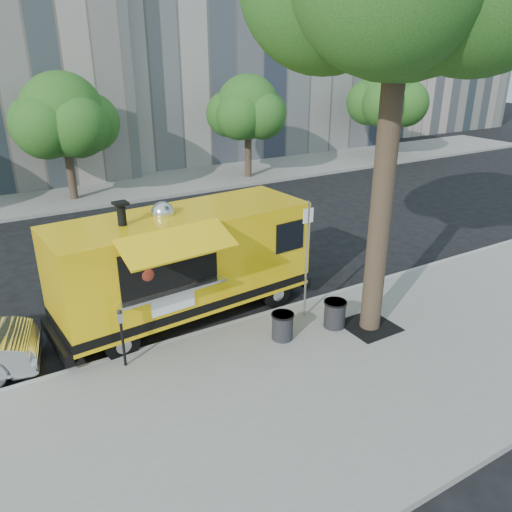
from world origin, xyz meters
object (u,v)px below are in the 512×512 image
(far_tree_c, at_px, (248,107))
(trash_bin_left, at_px, (283,325))
(trash_bin_right, at_px, (335,313))
(sign_post, at_px, (307,253))
(food_truck, at_px, (184,262))
(far_tree_b, at_px, (63,115))
(parking_meter, at_px, (122,331))
(far_tree_d, at_px, (389,95))

(far_tree_c, bearing_deg, trash_bin_left, -117.33)
(trash_bin_left, bearing_deg, trash_bin_right, -7.60)
(far_tree_c, xyz_separation_m, sign_post, (-6.45, -13.95, -1.87))
(food_truck, bearing_deg, far_tree_b, 85.79)
(trash_bin_left, bearing_deg, food_truck, 121.03)
(trash_bin_left, bearing_deg, parking_meter, 166.79)
(far_tree_b, relative_size, food_truck, 0.81)
(food_truck, height_order, trash_bin_right, food_truck)
(far_tree_b, height_order, sign_post, far_tree_b)
(far_tree_d, bearing_deg, trash_bin_right, -137.19)
(far_tree_c, xyz_separation_m, parking_meter, (-11.00, -13.75, -2.74))
(far_tree_c, bearing_deg, food_truck, -126.14)
(far_tree_b, distance_m, far_tree_c, 9.01)
(sign_post, height_order, trash_bin_left, sign_post)
(far_tree_d, relative_size, food_truck, 0.83)
(far_tree_b, height_order, trash_bin_right, far_tree_b)
(far_tree_b, distance_m, food_truck, 12.74)
(far_tree_b, bearing_deg, far_tree_c, -1.91)
(sign_post, bearing_deg, parking_meter, 177.48)
(far_tree_c, height_order, sign_post, far_tree_c)
(far_tree_d, relative_size, trash_bin_right, 8.42)
(parking_meter, bearing_deg, food_truck, 36.27)
(sign_post, height_order, trash_bin_right, sign_post)
(far_tree_c, height_order, far_tree_d, far_tree_d)
(far_tree_b, xyz_separation_m, parking_meter, (-2.00, -14.05, -2.85))
(far_tree_d, height_order, trash_bin_right, far_tree_d)
(far_tree_b, height_order, parking_meter, far_tree_b)
(far_tree_b, bearing_deg, trash_bin_right, -79.23)
(far_tree_c, distance_m, food_truck, 15.30)
(far_tree_c, bearing_deg, parking_meter, -128.66)
(trash_bin_right, bearing_deg, far_tree_b, 100.77)
(far_tree_c, xyz_separation_m, trash_bin_right, (-6.14, -14.75, -3.21))
(food_truck, height_order, trash_bin_left, food_truck)
(far_tree_d, height_order, parking_meter, far_tree_d)
(sign_post, bearing_deg, far_tree_d, 40.70)
(trash_bin_left, bearing_deg, far_tree_c, 62.67)
(far_tree_d, distance_m, sign_post, 21.79)
(parking_meter, bearing_deg, far_tree_d, 33.60)
(far_tree_b, bearing_deg, sign_post, -79.85)
(food_truck, xyz_separation_m, trash_bin_left, (1.40, -2.33, -1.05))
(far_tree_c, height_order, parking_meter, far_tree_c)
(parking_meter, height_order, trash_bin_left, parking_meter)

